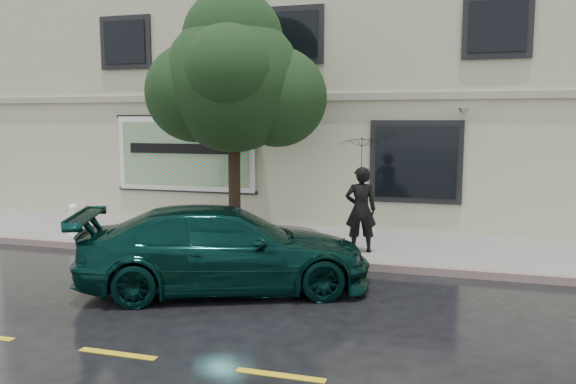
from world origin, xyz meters
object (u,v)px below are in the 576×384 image
(fire_hydrant, at_px, (74,220))
(car, at_px, (226,249))
(pedestrian, at_px, (361,210))
(street_tree, at_px, (233,84))

(fire_hydrant, bearing_deg, car, -9.04)
(pedestrian, bearing_deg, car, 40.34)
(pedestrian, relative_size, fire_hydrant, 2.36)
(street_tree, distance_m, fire_hydrant, 5.26)
(street_tree, relative_size, fire_hydrant, 6.74)
(fire_hydrant, bearing_deg, pedestrian, 20.07)
(street_tree, bearing_deg, fire_hydrant, -170.27)
(car, bearing_deg, fire_hydrant, 40.14)
(car, xyz_separation_m, fire_hydrant, (-5.20, 2.72, -0.21))
(car, xyz_separation_m, pedestrian, (1.95, 2.91, 0.34))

